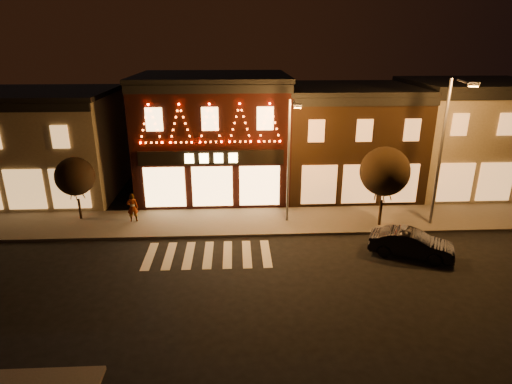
{
  "coord_description": "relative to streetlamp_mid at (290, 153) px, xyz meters",
  "views": [
    {
      "loc": [
        1.48,
        -15.83,
        10.55
      ],
      "look_at": [
        2.48,
        4.0,
        3.41
      ],
      "focal_mm": 30.01,
      "sensor_mm": 36.0,
      "label": 1
    }
  ],
  "objects": [
    {
      "name": "streetlamp_mid",
      "position": [
        0.0,
        0.0,
        0.0
      ],
      "size": [
        0.54,
        1.67,
        7.25
      ],
      "rotation": [
        0.0,
        0.0,
        -0.15
      ],
      "color": "#59595E",
      "rests_on": "sidewalk_far"
    },
    {
      "name": "tree_right",
      "position": [
        5.36,
        -0.72,
        -0.96
      ],
      "size": [
        2.81,
        2.81,
        4.7
      ],
      "rotation": [
        0.0,
        0.0,
        -0.14
      ],
      "color": "black",
      "rests_on": "sidewalk_far"
    },
    {
      "name": "building_right_b",
      "position": [
        13.91,
        6.28,
        -0.49
      ],
      "size": [
        9.2,
        8.28,
        7.8
      ],
      "color": "#7B7157",
      "rests_on": "ground"
    },
    {
      "name": "sidewalk_far",
      "position": [
        -2.59,
        0.28,
        -4.33
      ],
      "size": [
        44.0,
        4.0,
        0.15
      ],
      "primitive_type": "cube",
      "color": "#47423D",
      "rests_on": "ground"
    },
    {
      "name": "ground",
      "position": [
        -4.59,
        -7.72,
        -4.41
      ],
      "size": [
        120.0,
        120.0,
        0.0
      ],
      "primitive_type": "plane",
      "color": "black",
      "rests_on": "ground"
    },
    {
      "name": "building_left",
      "position": [
        -17.59,
        6.28,
        -0.74
      ],
      "size": [
        12.2,
        8.28,
        7.3
      ],
      "color": "#7B7157",
      "rests_on": "ground"
    },
    {
      "name": "streetlamp_right",
      "position": [
        8.55,
        -0.86,
        0.7
      ],
      "size": [
        0.7,
        1.94,
        8.44
      ],
      "rotation": [
        0.0,
        0.0,
        -0.2
      ],
      "color": "#59595E",
      "rests_on": "sidewalk_far"
    },
    {
      "name": "pedestrian",
      "position": [
        -9.3,
        0.54,
        -3.37
      ],
      "size": [
        0.71,
        0.52,
        1.76
      ],
      "primitive_type": "imported",
      "rotation": [
        0.0,
        0.0,
        3.31
      ],
      "color": "gray",
      "rests_on": "sidewalk_far"
    },
    {
      "name": "building_pulp",
      "position": [
        -4.59,
        6.26,
        -0.24
      ],
      "size": [
        10.2,
        8.34,
        8.3
      ],
      "color": "black",
      "rests_on": "ground"
    },
    {
      "name": "dark_sedan",
      "position": [
        5.79,
        -4.34,
        -3.72
      ],
      "size": [
        4.38,
        3.01,
        1.37
      ],
      "primitive_type": "imported",
      "rotation": [
        0.0,
        0.0,
        1.15
      ],
      "color": "black",
      "rests_on": "ground"
    },
    {
      "name": "tree_left",
      "position": [
        -12.63,
        1.13,
        -1.56
      ],
      "size": [
        2.3,
        2.3,
        3.85
      ],
      "rotation": [
        0.0,
        0.0,
        0.15
      ],
      "color": "black",
      "rests_on": "sidewalk_far"
    },
    {
      "name": "building_right_a",
      "position": [
        4.91,
        6.28,
        -0.64
      ],
      "size": [
        9.2,
        8.28,
        7.5
      ],
      "color": "#311F11",
      "rests_on": "ground"
    }
  ]
}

